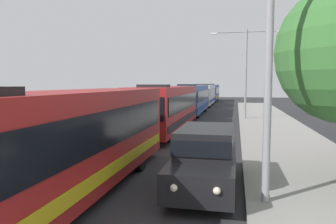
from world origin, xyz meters
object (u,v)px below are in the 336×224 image
box_truck_oncoming (195,91)px  bus_fourth_in_line (204,94)px  bus_lead (68,140)px  white_suv (205,155)px  bus_middle (192,98)px  bus_rear (211,92)px  bus_second_in_line (167,107)px  streetlamp_near (270,1)px  streetlamp_mid (246,64)px

box_truck_oncoming → bus_fourth_in_line: bearing=-78.7°
bus_lead → box_truck_oncoming: bearing=93.4°
white_suv → bus_middle: bearing=98.8°
bus_lead → bus_rear: bearing=90.0°
bus_middle → bus_rear: 25.38m
bus_middle → bus_fourth_in_line: size_ratio=1.11×
bus_lead → bus_fourth_in_line: size_ratio=1.08×
bus_rear → white_suv: 49.44m
bus_fourth_in_line → bus_rear: size_ratio=1.01×
bus_lead → white_suv: 4.13m
bus_second_in_line → bus_middle: 12.58m
bus_lead → streetlamp_near: 6.52m
bus_fourth_in_line → bus_rear: bearing=90.0°
bus_lead → bus_second_in_line: 13.05m
box_truck_oncoming → bus_second_in_line: bearing=-85.5°
bus_second_in_line → bus_rear: size_ratio=1.12×
bus_middle → streetlamp_near: (5.40, -25.16, 3.63)m
bus_second_in_line → streetlamp_mid: streetlamp_mid is taller
white_suv → streetlamp_mid: 20.05m
bus_lead → bus_middle: bearing=90.0°
streetlamp_near → white_suv: bearing=143.9°
bus_middle → bus_rear: same height
bus_lead → bus_rear: same height
bus_middle → bus_fourth_in_line: bearing=90.0°
streetlamp_near → bus_fourth_in_line: bearing=98.1°
bus_lead → bus_rear: 51.01m
bus_lead → bus_second_in_line: (0.00, 13.05, 0.00)m
bus_second_in_line → white_suv: (3.70, -11.34, -0.66)m
box_truck_oncoming → bus_rear: bearing=-50.1°
streetlamp_near → box_truck_oncoming: bearing=99.1°
bus_fourth_in_line → bus_second_in_line: bearing=-90.0°
white_suv → streetlamp_near: (1.70, -1.24, 4.28)m
bus_middle → box_truck_oncoming: bus_middle is taller
bus_second_in_line → bus_lead: bearing=-90.0°
bus_second_in_line → streetlamp_mid: size_ratio=1.51×
bus_second_in_line → bus_rear: (-0.00, 37.96, -0.00)m
bus_lead → streetlamp_mid: streetlamp_mid is taller
streetlamp_mid → bus_lead: bearing=-104.2°
bus_lead → bus_fourth_in_line: same height
streetlamp_near → streetlamp_mid: bearing=90.0°
bus_middle → streetlamp_mid: streetlamp_mid is taller
white_suv → streetlamp_near: streetlamp_near is taller
bus_lead → bus_middle: same height
bus_second_in_line → box_truck_oncoming: bearing=94.5°
bus_rear → white_suv: (3.70, -49.30, -0.65)m
bus_rear → streetlamp_mid: bearing=-79.7°
bus_rear → box_truck_oncoming: bus_rear is taller
bus_lead → streetlamp_mid: 22.22m
white_suv → bus_fourth_in_line: bearing=95.8°
box_truck_oncoming → streetlamp_mid: size_ratio=0.90×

